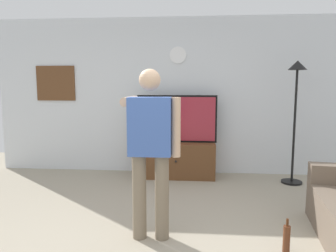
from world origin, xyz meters
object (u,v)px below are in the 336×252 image
Objects in this scene: television at (177,119)px; beverage_bottle at (286,239)px; tv_stand at (177,160)px; person_standing_nearer_lamp at (150,144)px; framed_picture at (56,83)px; floor_lamp at (296,97)px; wall_clock at (178,55)px.

beverage_bottle is (1.15, -2.41, -0.85)m from television.
television reaches higher than beverage_bottle.
tv_stand is 3.88× the size of beverage_bottle.
beverage_bottle is (1.29, -0.19, -0.83)m from person_standing_nearer_lamp.
framed_picture is 0.36× the size of floor_lamp.
wall_clock is at bearing 113.46° from beverage_bottle.
television reaches higher than tv_stand.
person_standing_nearer_lamp reaches higher than tv_stand.
person_standing_nearer_lamp is (-0.14, -2.22, -0.02)m from television.
framed_picture reaches higher than television.
framed_picture is at bearing 129.71° from person_standing_nearer_lamp.
person_standing_nearer_lamp is 5.17× the size of beverage_bottle.
floor_lamp reaches higher than person_standing_nearer_lamp.
floor_lamp reaches higher than beverage_bottle.
wall_clock is 0.41× the size of framed_picture.
television is 4.67× the size of wall_clock.
tv_stand is at bearing 86.32° from person_standing_nearer_lamp.
television is 1.90× the size of framed_picture.
television is 4.04× the size of beverage_bottle.
framed_picture is 4.07m from floor_lamp.
wall_clock is 0.15× the size of floor_lamp.
framed_picture is (-2.19, 0.25, 0.59)m from television.
wall_clock is at bearing -0.13° from framed_picture.
beverage_bottle is at bearing -64.02° from tv_stand.
framed_picture is 0.41× the size of person_standing_nearer_lamp.
television is (0.00, 0.05, 0.69)m from tv_stand.
person_standing_nearer_lamp reaches higher than beverage_bottle.
wall_clock is at bearing 90.00° from tv_stand.
framed_picture is at bearing 173.51° from television.
wall_clock reaches higher than beverage_bottle.
tv_stand is 1.78m from wall_clock.
television is at bearing 172.57° from floor_lamp.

